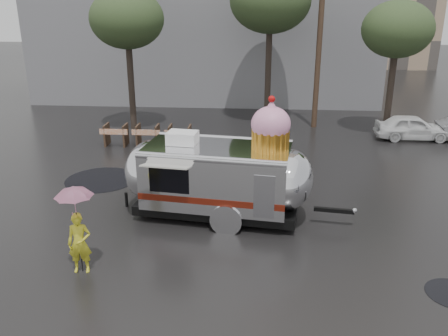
{
  "coord_description": "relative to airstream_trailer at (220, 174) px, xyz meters",
  "views": [
    {
      "loc": [
        -0.48,
        -10.81,
        6.63
      ],
      "look_at": [
        -1.49,
        2.88,
        1.6
      ],
      "focal_mm": 38.0,
      "sensor_mm": 36.0,
      "label": 1
    }
  ],
  "objects": [
    {
      "name": "person_left",
      "position": [
        -3.25,
        -3.51,
        -0.6
      ],
      "size": [
        0.62,
        0.45,
        1.6
      ],
      "primitive_type": "imported",
      "rotation": [
        0.0,
        0.0,
        0.13
      ],
      "color": "yellow",
      "rests_on": "ground"
    },
    {
      "name": "tree_right",
      "position": [
        7.6,
        10.14,
        3.65
      ],
      "size": [
        3.36,
        3.36,
        6.42
      ],
      "color": "#382D26",
      "rests_on": "ground"
    },
    {
      "name": "umbrella_pink",
      "position": [
        -3.25,
        -3.51,
        0.53
      ],
      "size": [
        1.14,
        1.14,
        2.33
      ],
      "color": "pink",
      "rests_on": "ground"
    },
    {
      "name": "tree_left",
      "position": [
        -5.4,
        10.14,
        4.08
      ],
      "size": [
        3.64,
        3.64,
        6.95
      ],
      "color": "#382D26",
      "rests_on": "ground"
    },
    {
      "name": "puddles",
      "position": [
        3.47,
        -2.25,
        -1.4
      ],
      "size": [
        15.79,
        10.7,
        0.01
      ],
      "color": "black",
      "rests_on": "ground"
    },
    {
      "name": "utility_pole",
      "position": [
        4.1,
        11.14,
        3.22
      ],
      "size": [
        1.6,
        0.28,
        9.0
      ],
      "color": "#473323",
      "rests_on": "ground"
    },
    {
      "name": "barricade_row",
      "position": [
        -3.95,
        7.1,
        -0.88
      ],
      "size": [
        4.3,
        0.8,
        1.0
      ],
      "color": "#473323",
      "rests_on": "ground"
    },
    {
      "name": "ground",
      "position": [
        1.6,
        -2.86,
        -1.4
      ],
      "size": [
        120.0,
        120.0,
        0.0
      ],
      "primitive_type": "plane",
      "color": "black",
      "rests_on": "ground"
    },
    {
      "name": "airstream_trailer",
      "position": [
        0.0,
        0.0,
        0.0
      ],
      "size": [
        7.39,
        3.1,
        4.0
      ],
      "rotation": [
        0.0,
        0.0,
        -0.13
      ],
      "color": "silver",
      "rests_on": "ground"
    },
    {
      "name": "tree_mid",
      "position": [
        1.6,
        12.14,
        4.94
      ],
      "size": [
        4.2,
        4.2,
        8.03
      ],
      "color": "#382D26",
      "rests_on": "ground"
    }
  ]
}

